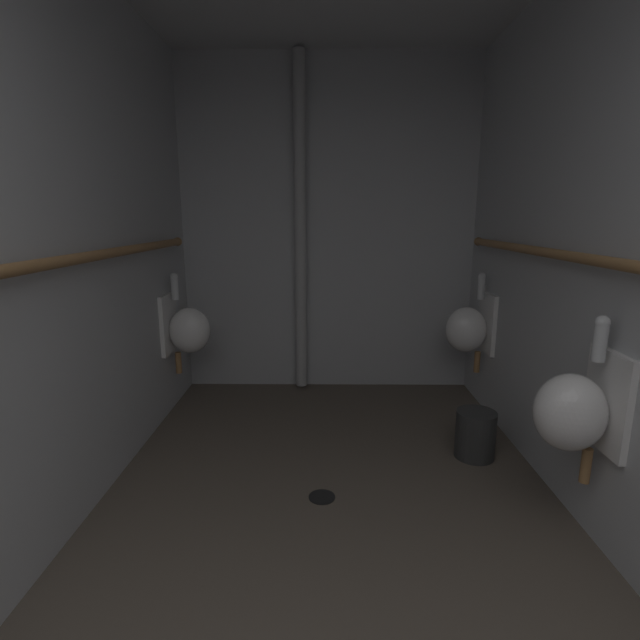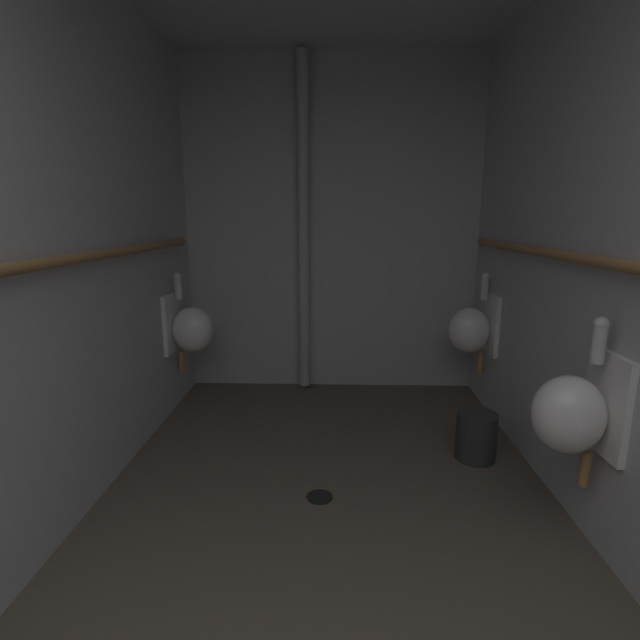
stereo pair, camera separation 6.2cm
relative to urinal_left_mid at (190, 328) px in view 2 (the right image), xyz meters
The scene contains 11 objects.
floor 1.93m from the urinal_left_mid, 54.67° to the right, with size 2.50×4.16×0.08m, color brown.
wall_left 1.64m from the urinal_left_mid, 96.87° to the right, with size 0.06×4.16×2.68m, color #B7B8BB.
wall_back 1.39m from the urinal_left_mid, 28.84° to the left, with size 2.50×0.06×2.68m, color #B7B8BB.
urinal_left_mid is the anchor object (origin of this frame).
urinal_right_mid 2.55m from the urinal_left_mid, 35.16° to the right, with size 0.32×0.30×0.76m.
urinal_right_far 2.09m from the urinal_left_mid, ahead, with size 0.32×0.30×0.76m.
supply_pipe_left 1.58m from the urinal_left_mid, 93.46° to the right, with size 0.06×3.36×0.06m.
supply_pipe_right 2.69m from the urinal_left_mid, 33.90° to the right, with size 0.06×3.47×0.06m.
standpipe_back_wall 1.18m from the urinal_left_mid, 29.53° to the left, with size 0.09×0.09×2.63m, color #B2B2B2.
floor_drain 1.65m from the urinal_left_mid, 49.08° to the right, with size 0.14×0.14×0.01m, color black.
waste_bin 2.12m from the urinal_left_mid, 20.34° to the right, with size 0.24×0.24×0.29m, color #2D2D2D.
Camera 2 is at (0.03, 0.12, 1.44)m, focal length 26.47 mm.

